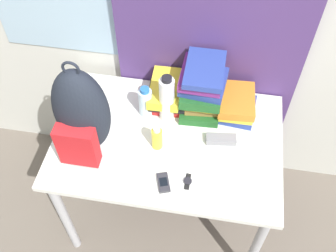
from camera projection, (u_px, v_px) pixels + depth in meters
name	position (u px, v px, depth m)	size (l,w,h in m)	color
wall_back	(183.00, 4.00, 1.92)	(6.00, 0.06, 2.50)	beige
curtain_blue	(213.00, 14.00, 1.87)	(0.98, 0.04, 2.50)	#4C336B
desk	(168.00, 149.00, 2.07)	(1.15, 0.78, 0.78)	silver
backpack	(82.00, 115.00, 1.78)	(0.26, 0.26, 0.55)	#1E232D
book_stack_left	(167.00, 93.00, 2.09)	(0.23, 0.28, 0.13)	red
book_stack_center	(202.00, 88.00, 2.01)	(0.24, 0.29, 0.29)	#1E5623
book_stack_right	(237.00, 105.00, 2.06)	(0.21, 0.25, 0.11)	navy
water_bottle	(146.00, 102.00, 2.03)	(0.07, 0.07, 0.19)	silver
sports_bottle	(167.00, 99.00, 1.97)	(0.08, 0.08, 0.29)	white
sunscreen_bottle	(157.00, 138.00, 1.91)	(0.05, 0.05, 0.14)	yellow
cell_phone	(163.00, 183.00, 1.83)	(0.08, 0.11, 0.02)	#2D2D33
sunglasses_case	(221.00, 139.00, 1.97)	(0.16, 0.07, 0.04)	gray
wristwatch	(188.00, 181.00, 1.83)	(0.04, 0.09, 0.01)	black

